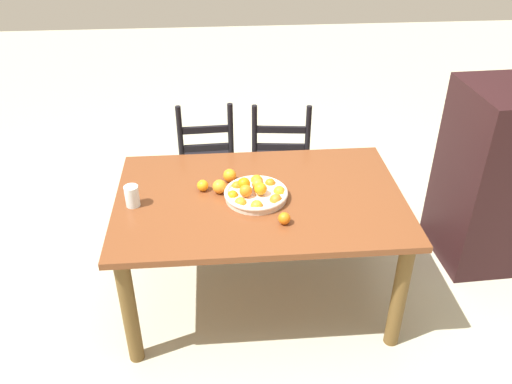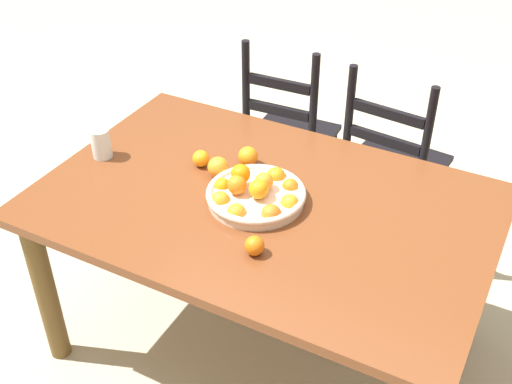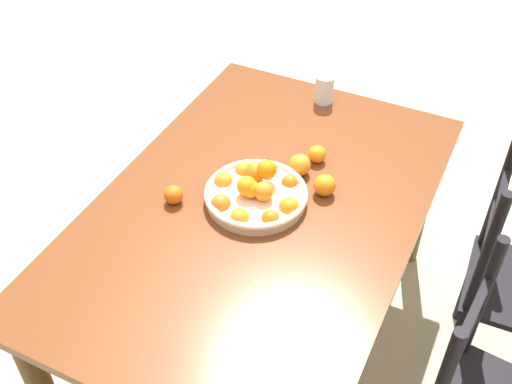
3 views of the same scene
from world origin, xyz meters
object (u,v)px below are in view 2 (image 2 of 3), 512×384
chair_by_cabinet (392,167)px  orange_loose_2 (218,167)px  dining_table (264,224)px  chair_near_window (288,139)px  orange_loose_3 (201,159)px  orange_loose_1 (254,246)px  drinking_glass (101,143)px  orange_loose_0 (248,156)px  fruit_bowl (256,194)px

chair_by_cabinet → orange_loose_2: 0.97m
dining_table → chair_near_window: chair_near_window is taller
dining_table → chair_near_window: bearing=109.5°
orange_loose_2 → orange_loose_3: orange_loose_2 is taller
orange_loose_1 → orange_loose_2: 0.45m
chair_by_cabinet → orange_loose_2: size_ratio=12.08×
orange_loose_2 → drinking_glass: 0.47m
dining_table → orange_loose_0: orange_loose_0 is taller
chair_near_window → orange_loose_1: size_ratio=15.28×
chair_near_window → drinking_glass: (-0.38, -0.87, 0.34)m
orange_loose_1 → orange_loose_0: bearing=120.6°
dining_table → orange_loose_2: 0.26m
orange_loose_1 → dining_table: bearing=111.1°
orange_loose_1 → orange_loose_2: (-0.32, 0.32, 0.01)m
orange_loose_0 → orange_loose_1: 0.50m
chair_near_window → orange_loose_1: 1.21m
fruit_bowl → orange_loose_2: fruit_bowl is taller
dining_table → orange_loose_3: orange_loose_3 is taller
orange_loose_0 → drinking_glass: size_ratio=0.64×
chair_near_window → drinking_glass: size_ratio=8.27×
chair_near_window → orange_loose_2: bearing=93.5°
chair_near_window → orange_loose_1: (0.40, -1.09, 0.31)m
orange_loose_2 → drinking_glass: bearing=-169.1°
dining_table → fruit_bowl: bearing=-137.2°
chair_by_cabinet → orange_loose_3: (-0.53, -0.77, 0.33)m
orange_loose_3 → orange_loose_1: bearing=-40.3°
chair_near_window → orange_loose_2: 0.85m
orange_loose_3 → drinking_glass: drinking_glass is taller
dining_table → orange_loose_0: size_ratio=20.96×
drinking_glass → fruit_bowl: bearing=1.1°
orange_loose_2 → dining_table: bearing=-14.4°
orange_loose_0 → orange_loose_3: orange_loose_0 is taller
orange_loose_0 → orange_loose_3: bearing=-150.2°
fruit_bowl → orange_loose_0: bearing=124.8°
orange_loose_1 → drinking_glass: bearing=163.6°
dining_table → chair_near_window: size_ratio=1.62×
orange_loose_3 → orange_loose_2: bearing=-17.9°
fruit_bowl → chair_near_window: bearing=107.8°
orange_loose_2 → orange_loose_0: bearing=62.8°
orange_loose_0 → fruit_bowl: bearing=-55.2°
orange_loose_2 → orange_loose_3: 0.10m
orange_loose_0 → drinking_glass: drinking_glass is taller
chair_by_cabinet → fruit_bowl: (-0.24, -0.87, 0.33)m
dining_table → orange_loose_3: (-0.31, 0.08, 0.13)m
drinking_glass → chair_near_window: bearing=66.5°
orange_loose_0 → orange_loose_3: (-0.15, -0.09, -0.01)m
chair_near_window → chair_by_cabinet: size_ratio=1.03×
fruit_bowl → orange_loose_3: fruit_bowl is taller
dining_table → chair_near_window: (-0.30, 0.83, -0.18)m
orange_loose_2 → drinking_glass: (-0.46, -0.09, 0.02)m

